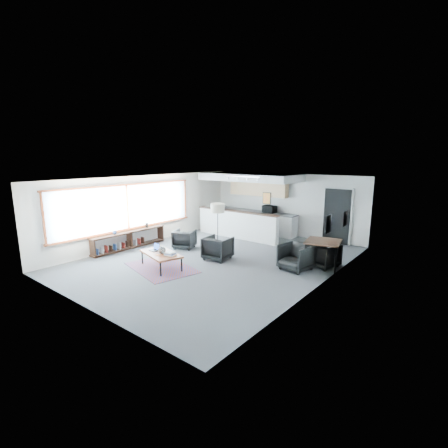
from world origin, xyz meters
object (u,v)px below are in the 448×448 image
Objects in this scene: laptop at (155,248)px; dining_chair_far at (324,256)px; ceramic_pot at (162,250)px; armchair_right at (218,247)px; armchair_left at (184,238)px; dining_table at (323,243)px; coffee_table at (161,254)px; microwave at (269,208)px; floor_lamp at (218,210)px; dining_chair_near at (296,258)px; book_stack at (170,254)px.

dining_chair_far is (4.11, 3.09, -0.19)m from laptop.
armchair_right reaches higher than ceramic_pot.
dining_chair_far is at bearing 44.70° from laptop.
dining_table reaches higher than armchair_left.
laptop is at bearing 85.70° from armchair_left.
coffee_table is 4.96× the size of laptop.
microwave reaches higher than armchair_left.
ceramic_pot is at bearing -5.14° from coffee_table.
dining_chair_far is at bearing 10.85° from floor_lamp.
ceramic_pot is 3.97m from dining_chair_near.
armchair_left reaches higher than book_stack.
dining_chair_near is at bearing 37.24° from ceramic_pot.
book_stack reaches higher than coffee_table.
dining_table reaches higher than coffee_table.
dining_chair_near is at bearing 51.93° from coffee_table.
armchair_right is 2.53m from dining_chair_near.
ceramic_pot reaches higher than dining_chair_far.
microwave is (0.16, 5.88, 0.54)m from ceramic_pot.
armchair_right is at bearing 148.55° from armchair_left.
book_stack is (0.75, -0.07, -0.02)m from laptop.
armchair_left is 0.63× the size of dining_table.
floor_lamp is (0.51, 2.40, 0.95)m from laptop.
dining_chair_near is at bearing 39.63° from book_stack.
book_stack is at bearing -84.59° from microwave.
dining_chair_near is at bearing -127.47° from dining_table.
armchair_right reaches higher than book_stack.
ceramic_pot is (0.43, -0.11, 0.05)m from laptop.
armchair_left reaches higher than dining_chair_far.
microwave reaches higher than book_stack.
book_stack is at bearing 17.92° from coffee_table.
microwave is (1.24, 3.88, 0.75)m from armchair_left.
armchair_right is at bearing 42.21° from dining_chair_far.
ceramic_pot is 4.81m from dining_table.
book_stack is 4.62m from dining_chair_far.
floor_lamp reaches higher than laptop.
dining_table reaches higher than ceramic_pot.
armchair_left is at bearing 30.22° from dining_chair_far.
floor_lamp is 1.46× the size of dining_table.
book_stack is at bearing 2.77° from laptop.
ceramic_pot is at bearing 60.36° from armchair_right.
dining_chair_near is (3.59, 2.29, -0.17)m from laptop.
armchair_left is 1.68m from floor_lamp.
laptop is at bearing 52.99° from dining_chair_far.
coffee_table is at bearing 57.81° from armchair_right.
microwave is (0.24, 5.85, 0.69)m from coffee_table.
floor_lamp is at bearing 88.32° from ceramic_pot.
floor_lamp is 3.02× the size of microwave.
dining_chair_far is (4.76, 1.20, -0.03)m from armchair_left.
armchair_left is at bearing -167.18° from dining_table.
microwave is (-2.99, 3.49, 0.76)m from dining_chair_near.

